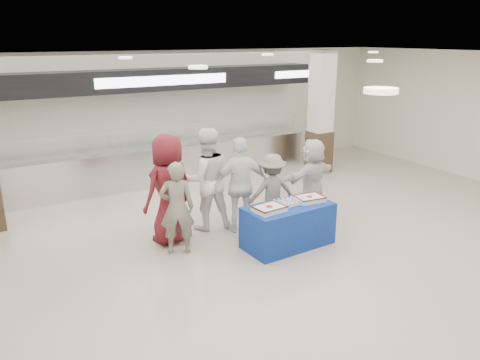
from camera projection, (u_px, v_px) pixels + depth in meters
ground at (289, 269)px, 7.40m from camera, size 14.00×14.00×0.00m
serving_line at (162, 137)px, 11.52m from camera, size 8.70×0.85×2.80m
column_right at (321, 115)px, 12.34m from camera, size 0.55×0.55×3.20m
display_table at (288, 225)px, 8.15m from camera, size 1.59×0.86×0.75m
sheet_cake_left at (269, 208)px, 7.76m from camera, size 0.54×0.44×0.10m
sheet_cake_right at (309, 198)px, 8.24m from camera, size 0.52×0.42×0.10m
cupcake_tray at (290, 202)px, 8.09m from camera, size 0.46×0.35×0.07m
civilian_maroon at (169, 189)px, 8.16m from camera, size 1.09×0.86×1.96m
soldier_a at (177, 208)px, 7.76m from camera, size 0.68×0.57×1.60m
chef_tall at (206, 179)px, 8.75m from camera, size 1.05×0.87×1.94m
chef_short at (241, 185)px, 8.64m from camera, size 1.12×0.64×1.80m
soldier_b at (272, 192)px, 8.80m from camera, size 1.04×0.75×1.46m
civilian_white at (312, 178)px, 9.38m from camera, size 1.56×0.77×1.61m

